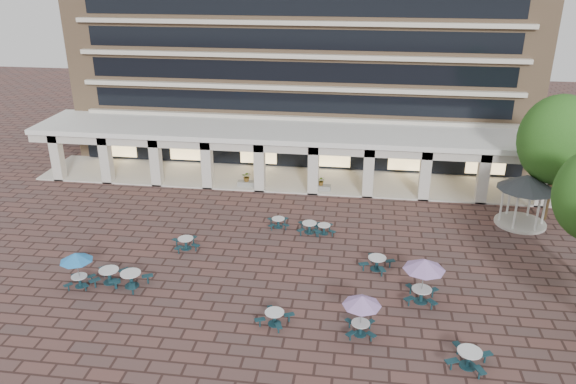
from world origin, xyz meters
name	(u,v)px	position (x,y,z in m)	size (l,w,h in m)	color
ground	(257,272)	(0.00, 0.00, 0.00)	(120.00, 120.00, 0.00)	brown
apartment_building	(306,10)	(0.00, 25.47, 12.60)	(40.00, 15.50, 25.20)	#997756
retail_arcade	(290,146)	(0.00, 14.80, 3.00)	(42.00, 6.60, 4.40)	white
picnic_table_0	(109,275)	(-8.06, -2.25, 0.50)	(1.94, 1.94, 0.84)	#14343D
picnic_table_1	(275,317)	(1.85, -4.84, 0.44)	(1.99, 1.99, 0.74)	#14343D
picnic_table_3	(469,357)	(11.04, -6.75, 0.50)	(2.27, 2.27, 0.84)	#14343D
picnic_table_4	(76,258)	(-9.55, -2.86, 1.79)	(1.83, 1.83, 2.11)	#14343D
picnic_table_5	(131,278)	(-6.69, -2.45, 0.52)	(2.31, 2.31, 0.86)	#14343D
picnic_table_6	(362,302)	(6.15, -5.09, 1.87)	(1.91, 1.91, 2.21)	#14343D
picnic_table_7	(377,262)	(6.99, 1.33, 0.48)	(2.20, 2.20, 0.80)	#14343D
picnic_table_8	(186,242)	(-4.99, 2.25, 0.44)	(2.02, 2.02, 0.73)	#14343D
picnic_table_9	(309,227)	(2.53, 5.57, 0.44)	(1.67, 1.67, 0.73)	#14343D
picnic_table_10	(324,228)	(3.52, 5.54, 0.39)	(1.69, 1.69, 0.65)	#14343D
picnic_table_11	(424,266)	(9.32, -1.77, 2.20)	(2.24, 2.24, 2.59)	#14343D
picnic_table_13	(278,222)	(0.34, 6.09, 0.39)	(1.67, 1.67, 0.66)	#14343D
gazebo	(526,188)	(16.90, 8.91, 2.71)	(3.87, 3.87, 3.60)	beige
tree_east_c	(559,140)	(18.78, 10.01, 5.82)	(5.34, 5.34, 8.90)	#3D2D18
planter_left	(247,181)	(-3.26, 12.90, 0.56)	(1.50, 0.65, 1.33)	gray
planter_right	(321,185)	(2.71, 12.90, 0.49)	(1.50, 0.66, 1.24)	gray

